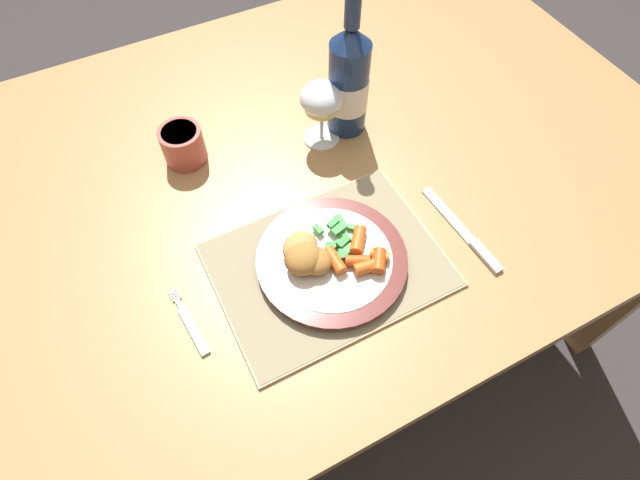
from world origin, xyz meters
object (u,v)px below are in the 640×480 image
(wine_glass, at_px, (322,101))
(fork, at_px, (191,326))
(bottle, at_px, (349,81))
(drinking_cup, at_px, (183,144))
(table_knife, at_px, (467,236))
(dining_table, at_px, (294,188))
(dinner_plate, at_px, (332,260))

(wine_glass, bearing_deg, fork, -143.96)
(bottle, xyz_separation_m, drinking_cup, (-0.32, 0.06, -0.07))
(table_knife, relative_size, bottle, 0.69)
(fork, bearing_deg, bottle, 32.76)
(dining_table, xyz_separation_m, drinking_cup, (-0.18, 0.11, 0.11))
(dining_table, distance_m, drinking_cup, 0.24)
(dining_table, xyz_separation_m, table_knife, (0.20, -0.29, 0.08))
(dinner_plate, height_order, drinking_cup, drinking_cup)
(fork, xyz_separation_m, bottle, (0.43, 0.28, 0.11))
(bottle, bearing_deg, dining_table, -162.28)
(dinner_plate, distance_m, drinking_cup, 0.37)
(dining_table, distance_m, wine_glass, 0.19)
(fork, bearing_deg, wine_glass, 36.04)
(fork, distance_m, table_knife, 0.49)
(dining_table, height_order, wine_glass, wine_glass)
(dining_table, relative_size, drinking_cup, 19.27)
(dinner_plate, relative_size, bottle, 0.84)
(dining_table, distance_m, table_knife, 0.36)
(drinking_cup, bearing_deg, fork, -107.99)
(wine_glass, bearing_deg, dinner_plate, -113.98)
(dining_table, distance_m, fork, 0.38)
(dinner_plate, distance_m, wine_glass, 0.31)
(dining_table, relative_size, fork, 11.84)
(dinner_plate, height_order, fork, dinner_plate)
(fork, relative_size, table_knife, 0.63)
(bottle, bearing_deg, fork, -147.24)
(fork, height_order, drinking_cup, drinking_cup)
(dining_table, xyz_separation_m, fork, (-0.29, -0.23, 0.08))
(fork, bearing_deg, drinking_cup, 72.01)
(wine_glass, bearing_deg, drinking_cup, 164.55)
(fork, bearing_deg, dining_table, 38.83)
(dinner_plate, xyz_separation_m, fork, (-0.25, 0.00, -0.01))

